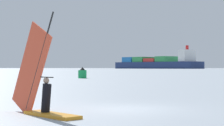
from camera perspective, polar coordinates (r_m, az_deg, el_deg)
ground_plane at (r=16.87m, az=2.22°, el=-6.64°), size 4000.00×4000.00×0.00m
windsurfer at (r=14.97m, az=-10.11°, el=-4.00°), size 3.56×2.91×3.99m
cargo_ship at (r=583.42m, az=6.43°, el=-0.03°), size 132.94×112.52×31.88m
channel_buoy at (r=64.72m, az=-4.29°, el=-1.49°), size 1.36×1.36×1.82m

